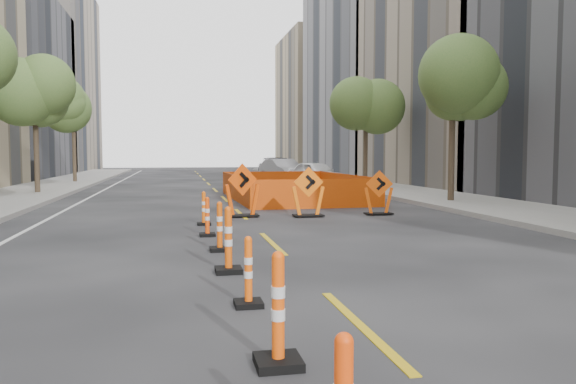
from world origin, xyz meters
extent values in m
plane|color=black|center=(0.00, 0.00, 0.00)|extent=(140.00, 140.00, 0.00)
cube|color=gray|center=(9.00, 12.00, 0.07)|extent=(4.00, 90.00, 0.15)
cube|color=gray|center=(-17.00, 55.60, 10.00)|extent=(12.00, 20.00, 20.00)
cube|color=gray|center=(17.00, 23.80, 7.00)|extent=(12.00, 16.00, 14.00)
cube|color=gray|center=(17.00, 40.20, 10.00)|extent=(12.00, 18.00, 20.00)
cube|color=tan|center=(17.00, 58.60, 8.00)|extent=(12.00, 14.00, 16.00)
cylinder|color=#382B1E|center=(-8.40, 20.00, 1.57)|extent=(0.24, 0.24, 3.15)
sphere|color=#38652B|center=(-8.40, 20.00, 4.55)|extent=(2.80, 2.80, 2.80)
cylinder|color=#382B1E|center=(-8.40, 30.00, 1.57)|extent=(0.24, 0.24, 3.15)
sphere|color=#38652B|center=(-8.40, 30.00, 4.55)|extent=(2.80, 2.80, 2.80)
cylinder|color=#382B1E|center=(8.40, 12.00, 1.57)|extent=(0.24, 0.24, 3.15)
sphere|color=#38652B|center=(8.40, 12.00, 4.55)|extent=(2.80, 2.80, 2.80)
cylinder|color=#382B1E|center=(8.40, 22.00, 1.57)|extent=(0.24, 0.24, 3.15)
sphere|color=#38652B|center=(8.40, 22.00, 4.55)|extent=(2.80, 2.80, 2.80)
imported|color=white|center=(6.00, 23.82, 0.75)|extent=(3.17, 4.74, 1.50)
imported|color=#A09FA5|center=(5.01, 29.01, 0.79)|extent=(2.67, 5.05, 1.58)
imported|color=black|center=(5.46, 34.80, 0.81)|extent=(3.38, 5.93, 1.62)
camera|label=1|loc=(-2.05, -7.99, 1.98)|focal=35.00mm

